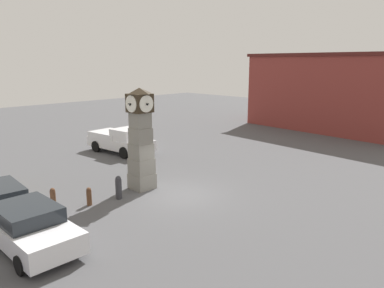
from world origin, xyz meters
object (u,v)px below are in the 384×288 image
Objects in this scene: bollard_far_row at (89,196)px; car_near_tower at (1,204)px; bollard_near_tower at (22,202)px; bollard_mid_row at (53,200)px; car_by_building at (31,227)px; pickup_truck at (121,140)px; clock_tower at (141,140)px; bollard_end_row at (119,187)px.

bollard_far_row is 0.18× the size of car_near_tower.
bollard_mid_row is (0.74, 1.03, -0.00)m from bollard_near_tower.
bollard_mid_row is 0.26× the size of car_by_building.
pickup_truck reaches higher than bollard_far_row.
clock_tower reaches higher than bollard_mid_row.
clock_tower reaches higher than bollard_end_row.
car_by_building is at bearing -38.25° from bollard_mid_row.
clock_tower is at bearing 80.33° from bollard_near_tower.
pickup_truck is at bearing 122.05° from car_near_tower.
bollard_mid_row is 0.21× the size of pickup_truck.
bollard_far_row is 0.20× the size of car_by_building.
clock_tower is 4.63× the size of bollard_near_tower.
car_by_building is (3.15, -0.11, 0.03)m from car_near_tower.
clock_tower is 3.80m from bollard_far_row.
car_near_tower is (0.16, -0.88, 0.19)m from bollard_near_tower.
bollard_end_row is (0.41, -1.72, -1.97)m from clock_tower.
bollard_mid_row is at bearing 141.75° from car_by_building.
pickup_truck is at bearing 129.91° from bollard_mid_row.
car_by_building is at bearing -68.87° from bollard_end_row.
car_by_building is (2.56, -2.02, 0.23)m from bollard_mid_row.
bollard_mid_row is 1.57m from bollard_far_row.
bollard_near_tower is 0.99× the size of bollard_end_row.
clock_tower is 6.10× the size of bollard_far_row.
bollard_end_row is at bearing 79.35° from bollard_far_row.
car_near_tower is (-0.95, -3.44, 0.33)m from bollard_far_row.
car_by_building is at bearing -70.81° from clock_tower.
car_by_building reaches higher than bollard_near_tower.
pickup_truck is at bearing 152.63° from clock_tower.
bollard_end_row is 0.24× the size of car_near_tower.
bollard_near_tower is 11.43m from pickup_truck.
bollard_near_tower is 0.24× the size of car_near_tower.
clock_tower is 4.67× the size of bollard_mid_row.
bollard_near_tower is at bearing -109.12° from bollard_end_row.
car_by_building reaches higher than bollard_mid_row.
bollard_end_row is at bearing -76.66° from clock_tower.
bollard_near_tower is at bearing 100.31° from car_near_tower.
bollard_end_row is (1.38, 3.99, 0.01)m from bollard_near_tower.
bollard_near_tower is at bearing -113.54° from bollard_far_row.
bollard_far_row is at bearing -42.97° from pickup_truck.
car_near_tower is at bearing -57.95° from pickup_truck.
clock_tower is 4.57× the size of bollard_end_row.
bollard_near_tower is at bearing -125.70° from bollard_mid_row.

